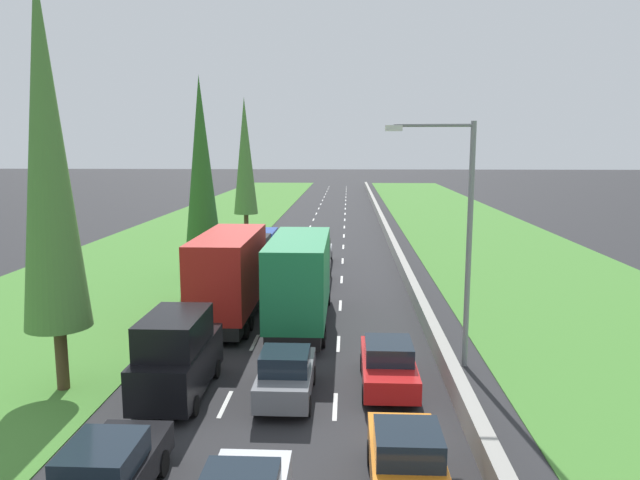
# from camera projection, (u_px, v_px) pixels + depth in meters

# --- Properties ---
(ground_plane) EXTENTS (300.00, 300.00, 0.00)m
(ground_plane) POSITION_uv_depth(u_px,v_px,m) (328.00, 223.00, 63.15)
(ground_plane) COLOR #28282B
(ground_plane) RESTS_ON ground
(grass_verge_left) EXTENTS (14.00, 140.00, 0.04)m
(grass_verge_left) POSITION_uv_depth(u_px,v_px,m) (211.00, 222.00, 63.74)
(grass_verge_left) COLOR #478433
(grass_verge_left) RESTS_ON ground
(grass_verge_right) EXTENTS (14.00, 140.00, 0.04)m
(grass_verge_right) POSITION_uv_depth(u_px,v_px,m) (464.00, 224.00, 62.48)
(grass_verge_right) COLOR #478433
(grass_verge_right) RESTS_ON ground
(median_barrier) EXTENTS (0.44, 120.00, 0.85)m
(median_barrier) POSITION_uv_depth(u_px,v_px,m) (382.00, 220.00, 62.82)
(median_barrier) COLOR #9E9B93
(median_barrier) RESTS_ON ground
(lane_markings) EXTENTS (3.64, 116.00, 0.01)m
(lane_markings) POSITION_uv_depth(u_px,v_px,m) (328.00, 223.00, 63.15)
(lane_markings) COLOR white
(lane_markings) RESTS_ON ground
(grey_hatchback_centre_lane) EXTENTS (1.74, 3.90, 1.72)m
(grey_hatchback_centre_lane) POSITION_uv_depth(u_px,v_px,m) (286.00, 375.00, 19.07)
(grey_hatchback_centre_lane) COLOR slate
(grey_hatchback_centre_lane) RESTS_ON ground
(black_sedan_left_lane) EXTENTS (1.82, 4.50, 1.64)m
(black_sedan_left_lane) POSITION_uv_depth(u_px,v_px,m) (106.00, 476.00, 13.27)
(black_sedan_left_lane) COLOR black
(black_sedan_left_lane) RESTS_ON ground
(black_van_left_lane) EXTENTS (1.96, 4.90, 2.82)m
(black_van_left_lane) POSITION_uv_depth(u_px,v_px,m) (177.00, 355.00, 19.26)
(black_van_left_lane) COLOR black
(black_van_left_lane) RESTS_ON ground
(orange_hatchback_right_lane) EXTENTS (1.74, 3.90, 1.72)m
(orange_hatchback_right_lane) POSITION_uv_depth(u_px,v_px,m) (406.00, 461.00, 13.87)
(orange_hatchback_right_lane) COLOR orange
(orange_hatchback_right_lane) RESTS_ON ground
(red_box_truck_left_lane) EXTENTS (2.46, 9.40, 4.18)m
(red_box_truck_left_lane) POSITION_uv_depth(u_px,v_px,m) (233.00, 273.00, 28.05)
(red_box_truck_left_lane) COLOR black
(red_box_truck_left_lane) RESTS_ON ground
(red_sedan_right_lane) EXTENTS (1.82, 4.50, 1.64)m
(red_sedan_right_lane) POSITION_uv_depth(u_px,v_px,m) (388.00, 364.00, 20.09)
(red_sedan_right_lane) COLOR red
(red_sedan_right_lane) RESTS_ON ground
(green_box_truck_centre_lane) EXTENTS (2.46, 9.40, 4.18)m
(green_box_truck_centre_lane) POSITION_uv_depth(u_px,v_px,m) (301.00, 278.00, 26.88)
(green_box_truck_centre_lane) COLOR black
(green_box_truck_centre_lane) RESTS_ON ground
(grey_sedan_centre_lane) EXTENTS (1.82, 4.50, 1.64)m
(grey_sedan_centre_lane) POSITION_uv_depth(u_px,v_px,m) (315.00, 270.00, 35.37)
(grey_sedan_centre_lane) COLOR slate
(grey_sedan_centre_lane) RESTS_ON ground
(blue_van_left_lane) EXTENTS (1.96, 4.90, 2.82)m
(blue_van_left_lane) POSITION_uv_depth(u_px,v_px,m) (262.00, 252.00, 38.13)
(blue_van_left_lane) COLOR #1E47B7
(blue_van_left_lane) RESTS_ON ground
(silver_hatchback_centre_lane_fifth) EXTENTS (1.74, 3.90, 1.72)m
(silver_hatchback_centre_lane_fifth) POSITION_uv_depth(u_px,v_px,m) (319.00, 251.00, 41.44)
(silver_hatchback_centre_lane_fifth) COLOR silver
(silver_hatchback_centre_lane_fifth) RESTS_ON ground
(poplar_tree_nearest) EXTENTS (2.14, 2.14, 13.74)m
(poplar_tree_nearest) POSITION_uv_depth(u_px,v_px,m) (47.00, 153.00, 18.75)
(poplar_tree_nearest) COLOR #4C3823
(poplar_tree_nearest) RESTS_ON ground
(poplar_tree_second) EXTENTS (2.11, 2.11, 12.36)m
(poplar_tree_second) POSITION_uv_depth(u_px,v_px,m) (201.00, 161.00, 36.13)
(poplar_tree_second) COLOR #4C3823
(poplar_tree_second) RESTS_ON ground
(poplar_tree_third) EXTENTS (2.11, 2.11, 12.34)m
(poplar_tree_third) POSITION_uv_depth(u_px,v_px,m) (245.00, 157.00, 51.80)
(poplar_tree_third) COLOR #4C3823
(poplar_tree_third) RESTS_ON ground
(street_light_mast) EXTENTS (3.20, 0.28, 9.00)m
(street_light_mast) POSITION_uv_depth(u_px,v_px,m) (460.00, 227.00, 21.37)
(street_light_mast) COLOR gray
(street_light_mast) RESTS_ON ground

